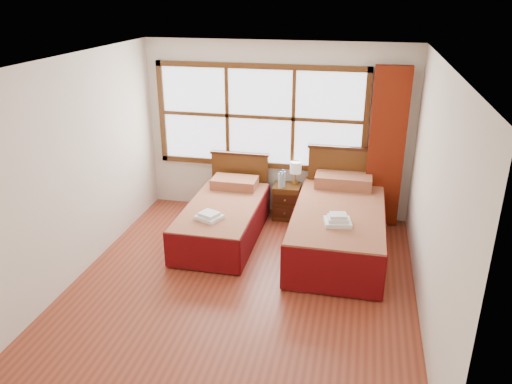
# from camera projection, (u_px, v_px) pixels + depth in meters

# --- Properties ---
(floor) EXTENTS (4.50, 4.50, 0.00)m
(floor) POSITION_uv_depth(u_px,v_px,m) (242.00, 286.00, 5.91)
(floor) COLOR brown
(floor) RESTS_ON ground
(ceiling) EXTENTS (4.50, 4.50, 0.00)m
(ceiling) POSITION_uv_depth(u_px,v_px,m) (239.00, 61.00, 4.92)
(ceiling) COLOR white
(ceiling) RESTS_ON wall_back
(wall_back) EXTENTS (4.00, 0.00, 4.00)m
(wall_back) POSITION_uv_depth(u_px,v_px,m) (277.00, 130.00, 7.45)
(wall_back) COLOR silver
(wall_back) RESTS_ON floor
(wall_left) EXTENTS (0.00, 4.50, 4.50)m
(wall_left) POSITION_uv_depth(u_px,v_px,m) (74.00, 170.00, 5.81)
(wall_left) COLOR silver
(wall_left) RESTS_ON floor
(wall_right) EXTENTS (0.00, 4.50, 4.50)m
(wall_right) POSITION_uv_depth(u_px,v_px,m) (433.00, 199.00, 5.02)
(wall_right) COLOR silver
(wall_right) RESTS_ON floor
(window) EXTENTS (3.16, 0.06, 1.56)m
(window) POSITION_uv_depth(u_px,v_px,m) (260.00, 117.00, 7.39)
(window) COLOR white
(window) RESTS_ON wall_back
(curtain) EXTENTS (0.50, 0.16, 2.30)m
(curtain) POSITION_uv_depth(u_px,v_px,m) (386.00, 148.00, 7.06)
(curtain) COLOR maroon
(curtain) RESTS_ON wall_back
(bed_left) EXTENTS (0.98, 2.00, 0.95)m
(bed_left) POSITION_uv_depth(u_px,v_px,m) (224.00, 217.00, 6.99)
(bed_left) COLOR #36180B
(bed_left) RESTS_ON floor
(bed_right) EXTENTS (1.17, 2.27, 1.14)m
(bed_right) POSITION_uv_depth(u_px,v_px,m) (339.00, 224.00, 6.65)
(bed_right) COLOR #36180B
(bed_right) RESTS_ON floor
(nightstand) EXTENTS (0.40, 0.40, 0.53)m
(nightstand) POSITION_uv_depth(u_px,v_px,m) (287.00, 202.00, 7.57)
(nightstand) COLOR #502D11
(nightstand) RESTS_ON floor
(towels_left) EXTENTS (0.38, 0.37, 0.09)m
(towels_left) POSITION_uv_depth(u_px,v_px,m) (209.00, 216.00, 6.42)
(towels_left) COLOR white
(towels_left) RESTS_ON bed_left
(towels_right) EXTENTS (0.36, 0.33, 0.13)m
(towels_right) POSITION_uv_depth(u_px,v_px,m) (338.00, 220.00, 6.04)
(towels_right) COLOR white
(towels_right) RESTS_ON bed_right
(lamp) EXTENTS (0.17, 0.17, 0.34)m
(lamp) POSITION_uv_depth(u_px,v_px,m) (296.00, 168.00, 7.48)
(lamp) COLOR gold
(lamp) RESTS_ON nightstand
(bottle_near) EXTENTS (0.07, 0.07, 0.26)m
(bottle_near) POSITION_uv_depth(u_px,v_px,m) (280.00, 180.00, 7.34)
(bottle_near) COLOR #AACCDA
(bottle_near) RESTS_ON nightstand
(bottle_far) EXTENTS (0.07, 0.07, 0.27)m
(bottle_far) POSITION_uv_depth(u_px,v_px,m) (283.00, 179.00, 7.37)
(bottle_far) COLOR #AACCDA
(bottle_far) RESTS_ON nightstand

